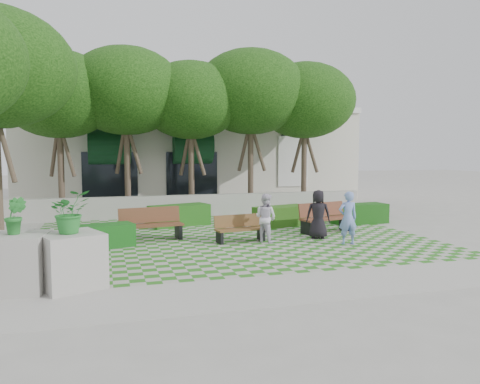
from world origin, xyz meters
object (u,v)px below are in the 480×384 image
object	(u,v)px
bench_east	(325,218)
bench_west	(151,225)
person_white	(266,218)
planter_back	(17,260)
hedge_east	(359,214)
hedge_midright	(282,216)
planter_front	(71,248)
hedge_midleft	(179,215)
hedge_west	(100,237)
bench_mid	(240,229)
person_dark	(318,214)
person_blue	(348,218)

from	to	relation	value
bench_east	bench_west	world-z (taller)	bench_west
person_white	planter_back	bearing A→B (deg)	81.85
hedge_east	hedge_midright	bearing A→B (deg)	175.77
planter_front	hedge_midleft	bearing A→B (deg)	65.42
hedge_west	person_white	size ratio (longest dim) A/B	1.29
bench_east	person_white	world-z (taller)	person_white
bench_mid	hedge_east	bearing A→B (deg)	14.66
hedge_midleft	person_dark	world-z (taller)	person_dark
bench_east	bench_mid	size ratio (longest dim) A/B	1.25
person_white	bench_mid	bearing A→B (deg)	34.61
hedge_midright	hedge_midleft	distance (m)	3.76
bench_west	planter_front	size ratio (longest dim) A/B	1.00
planter_back	person_blue	xyz separation A→B (m)	(8.52, 2.30, 0.16)
bench_west	hedge_east	distance (m)	8.04
bench_west	planter_back	bearing A→B (deg)	-131.70
person_dark	bench_west	bearing A→B (deg)	11.55
hedge_midright	hedge_midleft	world-z (taller)	hedge_midleft
bench_east	person_dark	world-z (taller)	person_dark
planter_back	person_white	xyz separation A→B (m)	(6.33, 3.34, 0.11)
hedge_midright	hedge_midleft	size ratio (longest dim) A/B	0.95
bench_east	hedge_east	distance (m)	2.56
planter_front	bench_west	bearing A→B (deg)	66.41
planter_front	person_blue	size ratio (longest dim) A/B	1.26
planter_front	person_white	distance (m)	6.34
hedge_west	person_blue	xyz separation A→B (m)	(7.01, -1.50, 0.45)
bench_west	hedge_east	xyz separation A→B (m)	(7.95, 1.22, -0.11)
person_white	planter_front	bearing A→B (deg)	86.74
bench_east	hedge_midright	world-z (taller)	bench_east
hedge_east	person_dark	xyz separation A→B (m)	(-2.88, -2.39, 0.40)
person_dark	planter_front	bearing A→B (deg)	50.63
hedge_west	planter_back	bearing A→B (deg)	-111.72
bench_mid	hedge_midleft	distance (m)	3.78
bench_east	hedge_east	xyz separation A→B (m)	(2.14, 1.40, -0.11)
bench_west	planter_front	world-z (taller)	planter_front
bench_mid	person_white	xyz separation A→B (m)	(0.73, -0.26, 0.34)
person_dark	hedge_midright	bearing A→B (deg)	-61.00
bench_east	person_dark	xyz separation A→B (m)	(-0.74, -0.99, 0.29)
person_blue	planter_back	bearing A→B (deg)	21.45
planter_back	person_white	distance (m)	7.16
bench_east	hedge_west	distance (m)	7.35
person_white	hedge_midright	bearing A→B (deg)	-66.27
hedge_east	hedge_west	bearing A→B (deg)	-168.11
bench_east	planter_front	distance (m)	9.03
hedge_east	person_blue	xyz separation A→B (m)	(-2.46, -3.49, 0.41)
bench_mid	planter_back	size ratio (longest dim) A/B	0.86
hedge_midright	person_white	distance (m)	3.12
bench_mid	bench_west	xyz separation A→B (m)	(-2.57, 0.97, 0.09)
hedge_east	hedge_west	world-z (taller)	hedge_east
hedge_east	person_blue	world-z (taller)	person_blue
bench_west	person_dark	bearing A→B (deg)	-21.08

